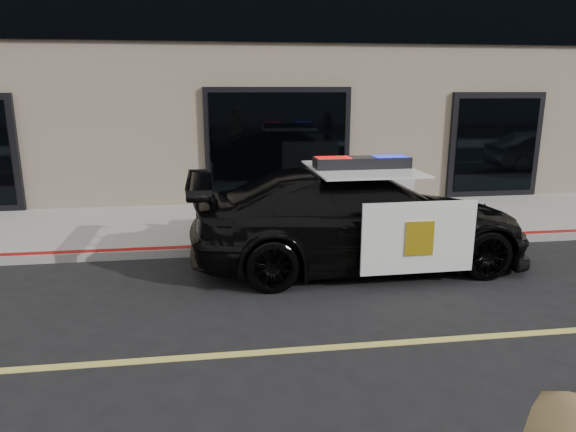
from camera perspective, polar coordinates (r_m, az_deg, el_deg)
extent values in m
plane|color=black|center=(6.39, 16.18, -13.13)|extent=(120.00, 120.00, 0.00)
cube|color=gray|center=(11.05, 5.17, -0.57)|extent=(60.00, 3.50, 0.15)
imported|color=black|center=(8.43, 7.99, -0.22)|extent=(2.40, 5.56, 1.59)
cube|color=white|center=(7.58, 14.32, -2.38)|extent=(1.70, 0.07, 1.06)
cube|color=white|center=(9.65, 9.06, 1.41)|extent=(1.70, 0.07, 1.06)
cube|color=white|center=(8.27, 8.18, 5.22)|extent=(1.62, 1.94, 0.03)
cube|color=gold|center=(7.55, 14.42, -2.45)|extent=(0.43, 0.02, 0.50)
cube|color=black|center=(8.26, 8.20, 5.86)|extent=(1.53, 0.42, 0.19)
cube|color=red|center=(8.13, 5.05, 5.92)|extent=(0.54, 0.35, 0.17)
cube|color=#0C19CC|center=(8.40, 11.25, 5.97)|extent=(0.54, 0.35, 0.17)
cylinder|color=white|center=(9.85, -9.01, -1.83)|extent=(0.34, 0.34, 0.07)
cylinder|color=white|center=(9.78, -9.07, -0.31)|extent=(0.24, 0.24, 0.47)
cylinder|color=white|center=(9.72, -9.13, 1.13)|extent=(0.29, 0.29, 0.06)
sphere|color=white|center=(9.71, -9.14, 1.46)|extent=(0.22, 0.22, 0.22)
cylinder|color=white|center=(9.69, -9.16, 2.00)|extent=(0.07, 0.07, 0.07)
cylinder|color=white|center=(9.92, -9.07, 0.29)|extent=(0.12, 0.11, 0.12)
cylinder|color=white|center=(9.61, -9.10, -0.16)|extent=(0.12, 0.11, 0.12)
cylinder|color=white|center=(9.60, -9.08, -0.58)|extent=(0.16, 0.13, 0.16)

